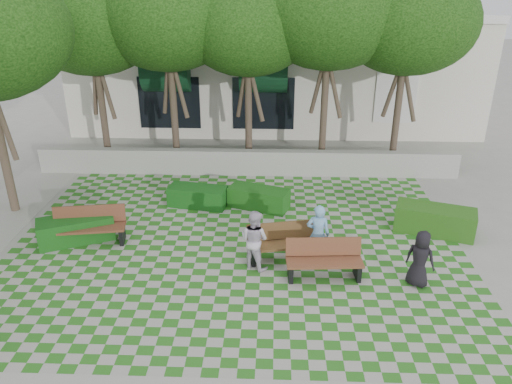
{
  "coord_description": "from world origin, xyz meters",
  "views": [
    {
      "loc": [
        0.94,
        -10.55,
        6.82
      ],
      "look_at": [
        0.5,
        1.5,
        1.4
      ],
      "focal_mm": 35.0,
      "sensor_mm": 36.0,
      "label": 1
    }
  ],
  "objects_px": {
    "hedge_midleft": "(198,196)",
    "person_dark": "(420,259)",
    "hedge_west": "(76,229)",
    "hedge_midright": "(259,198)",
    "bench_west": "(89,226)",
    "bench_east": "(324,260)",
    "bench_mid": "(282,243)",
    "person_blue": "(318,234)",
    "hedge_east": "(435,220)",
    "person_white": "(254,240)"
  },
  "relations": [
    {
      "from": "bench_west",
      "to": "person_white",
      "type": "height_order",
      "value": "person_white"
    },
    {
      "from": "hedge_east",
      "to": "hedge_midright",
      "type": "xyz_separation_m",
      "value": [
        -4.99,
        1.4,
        -0.05
      ]
    },
    {
      "from": "hedge_midright",
      "to": "hedge_west",
      "type": "relative_size",
      "value": 0.94
    },
    {
      "from": "bench_west",
      "to": "hedge_east",
      "type": "xyz_separation_m",
      "value": [
        9.47,
        0.92,
        -0.11
      ]
    },
    {
      "from": "hedge_west",
      "to": "hedge_midright",
      "type": "bearing_deg",
      "value": 24.58
    },
    {
      "from": "bench_mid",
      "to": "person_dark",
      "type": "distance_m",
      "value": 3.34
    },
    {
      "from": "hedge_midright",
      "to": "bench_mid",
      "type": "bearing_deg",
      "value": -76.77
    },
    {
      "from": "bench_west",
      "to": "hedge_east",
      "type": "height_order",
      "value": "bench_west"
    },
    {
      "from": "bench_east",
      "to": "bench_mid",
      "type": "distance_m",
      "value": 1.27
    },
    {
      "from": "person_dark",
      "to": "hedge_east",
      "type": "bearing_deg",
      "value": -78.5
    },
    {
      "from": "bench_east",
      "to": "hedge_midright",
      "type": "distance_m",
      "value": 4.12
    },
    {
      "from": "bench_west",
      "to": "person_blue",
      "type": "xyz_separation_m",
      "value": [
        6.05,
        -0.79,
        0.32
      ]
    },
    {
      "from": "hedge_east",
      "to": "person_white",
      "type": "distance_m",
      "value": 5.38
    },
    {
      "from": "bench_mid",
      "to": "hedge_midleft",
      "type": "height_order",
      "value": "bench_mid"
    },
    {
      "from": "bench_mid",
      "to": "bench_east",
      "type": "bearing_deg",
      "value": -51.19
    },
    {
      "from": "hedge_east",
      "to": "person_white",
      "type": "height_order",
      "value": "person_white"
    },
    {
      "from": "hedge_midleft",
      "to": "hedge_west",
      "type": "bearing_deg",
      "value": -142.3
    },
    {
      "from": "hedge_east",
      "to": "person_blue",
      "type": "height_order",
      "value": "person_blue"
    },
    {
      "from": "person_blue",
      "to": "person_dark",
      "type": "height_order",
      "value": "person_blue"
    },
    {
      "from": "hedge_midleft",
      "to": "person_dark",
      "type": "xyz_separation_m",
      "value": [
        5.76,
        -4.08,
        0.39
      ]
    },
    {
      "from": "bench_east",
      "to": "hedge_east",
      "type": "xyz_separation_m",
      "value": [
        3.31,
        2.36,
        -0.09
      ]
    },
    {
      "from": "bench_east",
      "to": "bench_west",
      "type": "xyz_separation_m",
      "value": [
        -6.17,
        1.44,
        0.02
      ]
    },
    {
      "from": "bench_mid",
      "to": "person_white",
      "type": "distance_m",
      "value": 0.88
    },
    {
      "from": "hedge_east",
      "to": "person_dark",
      "type": "xyz_separation_m",
      "value": [
        -1.13,
        -2.61,
        0.33
      ]
    },
    {
      "from": "hedge_midright",
      "to": "person_white",
      "type": "distance_m",
      "value": 3.41
    },
    {
      "from": "bench_east",
      "to": "hedge_west",
      "type": "xyz_separation_m",
      "value": [
        -6.58,
        1.52,
        -0.12
      ]
    },
    {
      "from": "bench_mid",
      "to": "hedge_west",
      "type": "height_order",
      "value": "bench_mid"
    },
    {
      "from": "person_blue",
      "to": "bench_mid",
      "type": "bearing_deg",
      "value": -2.62
    },
    {
      "from": "hedge_midright",
      "to": "person_dark",
      "type": "distance_m",
      "value": 5.57
    },
    {
      "from": "hedge_east",
      "to": "hedge_midleft",
      "type": "relative_size",
      "value": 1.19
    },
    {
      "from": "hedge_east",
      "to": "hedge_midleft",
      "type": "bearing_deg",
      "value": 168.0
    },
    {
      "from": "bench_west",
      "to": "hedge_midleft",
      "type": "xyz_separation_m",
      "value": [
        2.58,
        2.39,
        -0.17
      ]
    },
    {
      "from": "bench_mid",
      "to": "person_blue",
      "type": "distance_m",
      "value": 0.95
    },
    {
      "from": "bench_west",
      "to": "hedge_midleft",
      "type": "relative_size",
      "value": 1.1
    },
    {
      "from": "hedge_midright",
      "to": "bench_west",
      "type": "bearing_deg",
      "value": -152.63
    },
    {
      "from": "person_white",
      "to": "hedge_midleft",
      "type": "bearing_deg",
      "value": -30.16
    },
    {
      "from": "hedge_midleft",
      "to": "person_white",
      "type": "distance_m",
      "value": 3.97
    },
    {
      "from": "hedge_midleft",
      "to": "hedge_west",
      "type": "height_order",
      "value": "hedge_west"
    },
    {
      "from": "bench_east",
      "to": "person_blue",
      "type": "bearing_deg",
      "value": 96.19
    },
    {
      "from": "bench_west",
      "to": "hedge_midright",
      "type": "bearing_deg",
      "value": 18.48
    },
    {
      "from": "person_dark",
      "to": "person_white",
      "type": "distance_m",
      "value": 3.91
    },
    {
      "from": "hedge_east",
      "to": "hedge_west",
      "type": "distance_m",
      "value": 9.92
    },
    {
      "from": "bench_mid",
      "to": "person_white",
      "type": "xyz_separation_m",
      "value": [
        -0.7,
        -0.42,
        0.32
      ]
    },
    {
      "from": "hedge_midleft",
      "to": "hedge_midright",
      "type": "bearing_deg",
      "value": -2.05
    },
    {
      "from": "bench_west",
      "to": "hedge_east",
      "type": "relative_size",
      "value": 0.93
    },
    {
      "from": "bench_east",
      "to": "hedge_west",
      "type": "distance_m",
      "value": 6.75
    },
    {
      "from": "person_dark",
      "to": "person_blue",
      "type": "bearing_deg",
      "value": 13.57
    },
    {
      "from": "person_blue",
      "to": "bench_west",
      "type": "bearing_deg",
      "value": 0.3
    },
    {
      "from": "person_blue",
      "to": "person_dark",
      "type": "relative_size",
      "value": 1.14
    },
    {
      "from": "hedge_west",
      "to": "hedge_midleft",
      "type": "bearing_deg",
      "value": 37.7
    }
  ]
}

